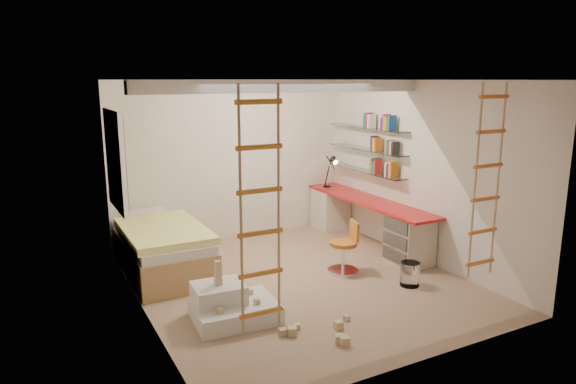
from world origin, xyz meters
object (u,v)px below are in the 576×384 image
bed (162,248)px  play_platform (230,306)px  swivel_chair (345,254)px  desk (366,220)px

bed → play_platform: bed is taller
bed → swivel_chair: (2.19, -1.24, -0.06)m
bed → swivel_chair: 2.52m
swivel_chair → play_platform: bearing=-163.1°
desk → play_platform: (-2.91, -1.46, -0.25)m
desk → play_platform: 3.27m
swivel_chair → play_platform: size_ratio=0.76×
bed → desk: bearing=-6.5°
bed → play_platform: 1.85m
play_platform → swivel_chair: bearing=16.9°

